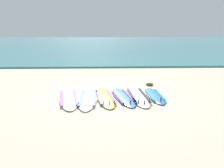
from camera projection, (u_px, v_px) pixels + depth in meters
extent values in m
plane|color=beige|center=(108.00, 94.00, 7.60)|extent=(80.00, 80.00, 0.00)
cube|color=teal|center=(105.00, 42.00, 41.93)|extent=(80.00, 60.00, 0.10)
ellipsoid|color=white|center=(69.00, 98.00, 6.99)|extent=(1.03, 2.45, 0.07)
cube|color=purple|center=(62.00, 97.00, 6.93)|extent=(0.40, 1.65, 0.01)
cube|color=purple|center=(75.00, 96.00, 7.03)|extent=(0.40, 1.65, 0.01)
cube|color=black|center=(70.00, 105.00, 6.09)|extent=(0.03, 0.09, 0.11)
ellipsoid|color=white|center=(88.00, 98.00, 6.97)|extent=(0.59, 2.34, 0.07)
cube|color=#334CB2|center=(81.00, 97.00, 6.95)|extent=(0.08, 1.64, 0.01)
cube|color=#334CB2|center=(95.00, 97.00, 6.97)|extent=(0.08, 1.64, 0.01)
cube|color=black|center=(86.00, 105.00, 6.06)|extent=(0.01, 0.09, 0.11)
ellipsoid|color=yellow|center=(105.00, 97.00, 7.09)|extent=(0.85, 2.31, 0.07)
cube|color=purple|center=(99.00, 96.00, 7.05)|extent=(0.28, 1.58, 0.01)
cube|color=purple|center=(111.00, 96.00, 7.11)|extent=(0.28, 1.58, 0.01)
cube|color=black|center=(109.00, 103.00, 6.22)|extent=(0.02, 0.09, 0.11)
cube|color=black|center=(104.00, 103.00, 6.26)|extent=(0.02, 0.09, 0.11)
cube|color=black|center=(114.00, 102.00, 6.31)|extent=(0.02, 0.09, 0.11)
ellipsoid|color=#3875CC|center=(123.00, 97.00, 7.15)|extent=(0.91, 2.22, 0.07)
cube|color=purple|center=(117.00, 96.00, 7.10)|extent=(0.34, 1.50, 0.01)
cube|color=purple|center=(129.00, 95.00, 7.18)|extent=(0.34, 1.50, 0.01)
cube|color=black|center=(131.00, 102.00, 6.33)|extent=(0.03, 0.09, 0.11)
ellipsoid|color=white|center=(138.00, 96.00, 7.21)|extent=(0.71, 2.38, 0.07)
cube|color=black|center=(132.00, 95.00, 7.19)|extent=(0.17, 1.65, 0.01)
cube|color=black|center=(144.00, 95.00, 7.22)|extent=(0.17, 1.65, 0.01)
cube|color=black|center=(144.00, 102.00, 6.30)|extent=(0.02, 0.09, 0.11)
cube|color=black|center=(138.00, 102.00, 6.35)|extent=(0.02, 0.09, 0.11)
cube|color=black|center=(150.00, 101.00, 6.38)|extent=(0.02, 0.09, 0.11)
ellipsoid|color=#3875CC|center=(155.00, 95.00, 7.29)|extent=(0.51, 1.92, 0.07)
cube|color=teal|center=(150.00, 94.00, 7.27)|extent=(0.09, 1.34, 0.01)
cube|color=teal|center=(160.00, 94.00, 7.29)|extent=(0.09, 1.34, 0.01)
cube|color=black|center=(161.00, 100.00, 6.54)|extent=(0.01, 0.09, 0.11)
ellipsoid|color=#4C4228|center=(150.00, 84.00, 8.74)|extent=(0.30, 0.24, 0.11)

